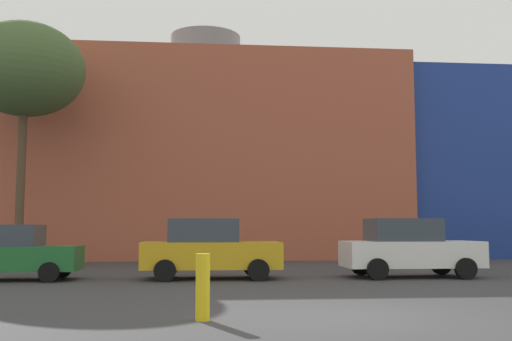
# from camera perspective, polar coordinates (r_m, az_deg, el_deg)

# --- Properties ---
(ground_plane) EXTENTS (200.00, 200.00, 0.00)m
(ground_plane) POSITION_cam_1_polar(r_m,az_deg,el_deg) (10.93, 9.50, -13.60)
(ground_plane) COLOR #38383A
(building_backdrop) EXTENTS (33.98, 10.35, 12.52)m
(building_backdrop) POSITION_cam_1_polar(r_m,az_deg,el_deg) (33.90, -4.92, 0.74)
(building_backdrop) COLOR #B2563D
(building_backdrop) RESTS_ON ground_plane
(parked_car_0) EXTENTS (3.82, 1.88, 1.66)m
(parked_car_0) POSITION_cam_1_polar(r_m,az_deg,el_deg) (19.49, -22.19, -7.25)
(parked_car_0) COLOR #1E662D
(parked_car_0) RESTS_ON ground_plane
(parked_car_1) EXTENTS (4.24, 2.08, 1.84)m
(parked_car_1) POSITION_cam_1_polar(r_m,az_deg,el_deg) (18.67, -4.47, -7.46)
(parked_car_1) COLOR gold
(parked_car_1) RESTS_ON ground_plane
(parked_car_2) EXTENTS (4.28, 2.10, 1.86)m
(parked_car_2) POSITION_cam_1_polar(r_m,az_deg,el_deg) (19.81, 14.33, -7.17)
(parked_car_2) COLOR white
(parked_car_2) RESTS_ON ground_plane
(bare_tree_0) EXTENTS (4.93, 4.93, 10.14)m
(bare_tree_0) POSITION_cam_1_polar(r_m,az_deg,el_deg) (27.10, -21.16, 8.91)
(bare_tree_0) COLOR brown
(bare_tree_0) RESTS_ON ground_plane
(bollard_yellow_0) EXTENTS (0.24, 0.24, 1.12)m
(bollard_yellow_0) POSITION_cam_1_polar(r_m,az_deg,el_deg) (10.35, -5.09, -10.99)
(bollard_yellow_0) COLOR yellow
(bollard_yellow_0) RESTS_ON ground_plane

